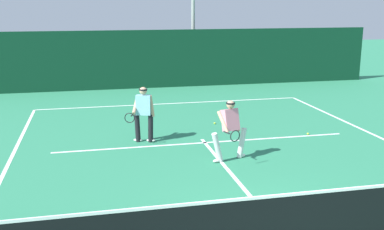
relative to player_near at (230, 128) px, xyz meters
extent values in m
cube|color=white|center=(-0.26, 7.18, -0.87)|extent=(10.72, 0.10, 0.01)
cube|color=white|center=(-0.26, 1.62, -0.87)|extent=(8.74, 0.10, 0.01)
cube|color=white|center=(-0.26, -1.24, -0.87)|extent=(0.10, 6.40, 0.01)
cube|color=black|center=(-0.26, -4.44, -0.42)|extent=(11.56, 0.02, 0.92)
cube|color=white|center=(-0.26, -4.44, 0.07)|extent=(11.56, 0.03, 0.05)
cylinder|color=silver|center=(0.37, 0.14, -0.47)|extent=(0.31, 0.23, 0.81)
cylinder|color=silver|center=(-0.37, -0.11, -0.47)|extent=(0.38, 0.25, 0.81)
ellipsoid|color=white|center=(0.37, 0.14, -0.83)|extent=(0.28, 0.19, 0.09)
ellipsoid|color=white|center=(-0.37, -0.11, -0.83)|extent=(0.28, 0.19, 0.09)
cube|color=pink|center=(0.00, 0.01, 0.21)|extent=(0.50, 0.45, 0.60)
cylinder|color=tan|center=(0.22, 0.09, 0.18)|extent=(0.21, 0.15, 0.62)
cylinder|color=tan|center=(-0.22, -0.06, 0.18)|extent=(0.24, 0.48, 0.53)
sphere|color=tan|center=(0.00, 0.01, 0.61)|extent=(0.21, 0.21, 0.21)
cylinder|color=black|center=(0.00, 0.01, 0.65)|extent=(0.29, 0.29, 0.04)
cylinder|color=black|center=(-0.18, -0.31, -0.03)|extent=(0.11, 0.26, 0.03)
torus|color=black|center=(-0.07, -0.64, -0.03)|extent=(0.29, 0.12, 0.29)
cylinder|color=black|center=(-1.80, 2.05, -0.46)|extent=(0.20, 0.19, 0.83)
cylinder|color=black|center=(-2.17, 2.17, -0.46)|extent=(0.21, 0.19, 0.83)
ellipsoid|color=white|center=(-1.80, 2.05, -0.83)|extent=(0.28, 0.18, 0.09)
ellipsoid|color=white|center=(-2.17, 2.17, -0.83)|extent=(0.28, 0.18, 0.09)
cube|color=#8CCCE0|center=(-1.99, 2.11, 0.24)|extent=(0.48, 0.36, 0.59)
cylinder|color=tan|center=(-1.76, 2.04, 0.22)|extent=(0.19, 0.15, 0.64)
cylinder|color=tan|center=(-2.21, 2.18, 0.22)|extent=(0.27, 0.59, 0.43)
sphere|color=tan|center=(-1.99, 2.11, 0.66)|extent=(0.22, 0.22, 0.22)
cylinder|color=black|center=(-1.99, 2.11, 0.70)|extent=(0.30, 0.30, 0.04)
cylinder|color=black|center=(-2.34, 1.96, -0.01)|extent=(0.11, 0.26, 0.03)
torus|color=black|center=(-2.44, 1.64, -0.01)|extent=(0.29, 0.11, 0.29)
sphere|color=#D1E033|center=(0.59, 3.61, -0.84)|extent=(0.07, 0.07, 0.07)
sphere|color=#D1E033|center=(3.09, 1.72, -0.84)|extent=(0.07, 0.07, 0.07)
cube|color=#0C3822|center=(-0.26, 10.94, 0.51)|extent=(21.74, 0.12, 2.77)
cylinder|color=#9EA39E|center=(1.79, 12.25, 2.94)|extent=(0.18, 0.18, 7.62)
camera|label=1|loc=(-3.46, -10.93, 3.13)|focal=43.00mm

